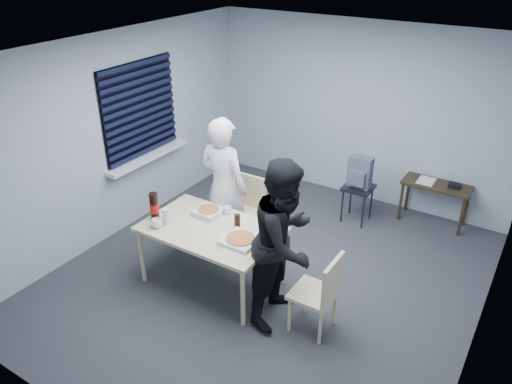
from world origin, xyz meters
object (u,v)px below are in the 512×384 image
Objects in this scene: chair_far at (248,205)px; person_black at (285,242)px; soda_bottle at (154,207)px; side_table at (436,189)px; backpack at (360,173)px; mug_a at (157,223)px; chair_right at (322,290)px; dining_table at (211,232)px; mug_b at (227,210)px; stool at (358,193)px; person_white at (224,187)px.

chair_far is 0.50× the size of person_black.
soda_bottle is at bearing -113.67° from chair_far.
side_table is 3.78m from soda_bottle.
person_black is 4.11× the size of backpack.
chair_far reaches higher than side_table.
chair_far is at bearing 47.88° from person_black.
backpack is 3.50× the size of mug_a.
chair_right is at bearing -74.36° from backpack.
dining_table is 0.37m from mug_b.
chair_right is 8.90× the size of mug_b.
stool is 0.32m from backpack.
backpack reaches higher than mug_b.
person_white is 1.37m from person_black.
person_white is at bearing 131.59° from mug_b.
dining_table is 1.68× the size of chair_far.
mug_a is at bearing -42.66° from soda_bottle.
person_black is (1.09, -0.99, 0.37)m from chair_far.
chair_right is 1.83m from person_white.
stool is at bearing 2.08° from person_black.
mug_b is at bearing 131.59° from person_white.
mug_b is at bearing -127.35° from side_table.
person_white is at bearing -134.40° from side_table.
dining_table is 0.60m from mug_a.
soda_bottle is (-0.38, -0.80, -0.00)m from person_white.
mug_b reaches higher than side_table.
soda_bottle is (-0.65, -0.18, 0.21)m from dining_table.
chair_far is 1.00× the size of side_table.
side_table is at bearing 42.14° from chair_far.
chair_far is at bearing 74.22° from mug_a.
dining_table is at bearing 113.15° from person_white.
person_white is 1.99× the size of side_table.
chair_right is 0.58m from person_black.
person_white is 3.32× the size of stool.
chair_far is 2.07× the size of backpack.
stool is at bearing 57.41° from soda_bottle.
chair_far is at bearing 66.33° from soda_bottle.
mug_b is at bearing 53.55° from mug_a.
person_black is at bearing -85.49° from backpack.
stool is 2.84m from soda_bottle.
dining_table is 3.23m from side_table.
backpack is 2.80m from soda_bottle.
person_black is at bearing -42.12° from chair_far.
stool is at bearing 61.22° from mug_a.
chair_right is at bearing 2.94° from soda_bottle.
soda_bottle is at bearing -130.06° from side_table.
stool is 4.34× the size of mug_a.
person_black reaches higher than mug_a.
side_table is 2.07× the size of backpack.
side_table is 1.08m from backpack.
chair_right reaches higher than stool.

